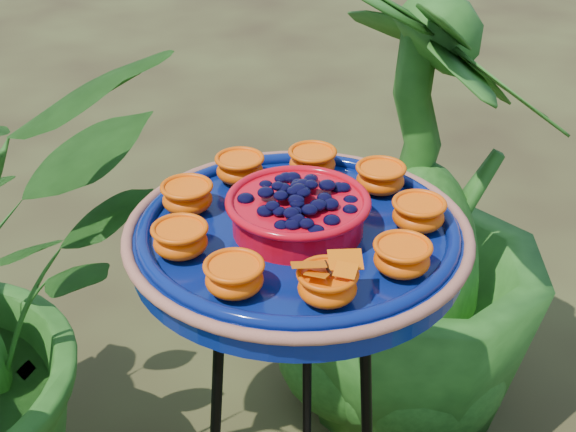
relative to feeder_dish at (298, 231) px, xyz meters
name	(u,v)px	position (x,y,z in m)	size (l,w,h in m)	color
feeder_dish	(298,231)	(0.00, 0.00, 0.00)	(0.55, 0.55, 0.10)	#071659
shrub_back_right	(419,216)	(0.40, 0.52, -0.34)	(0.60, 0.60, 1.07)	#1A4612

